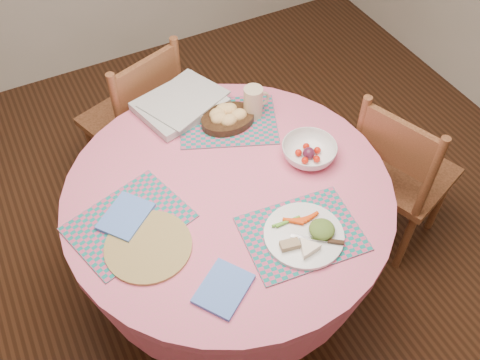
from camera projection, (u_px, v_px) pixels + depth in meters
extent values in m
plane|color=#331C0F|center=(231.00, 290.00, 2.56)|extent=(4.00, 4.00, 0.00)
cylinder|color=#DE677B|center=(228.00, 193.00, 2.00)|extent=(1.24, 1.24, 0.04)
cone|color=#DE677B|center=(229.00, 220.00, 2.13)|extent=(1.24, 1.24, 0.30)
cylinder|color=black|center=(230.00, 265.00, 2.39)|extent=(0.14, 0.14, 0.44)
cylinder|color=black|center=(231.00, 287.00, 2.53)|extent=(0.56, 0.56, 0.06)
cube|color=brown|center=(402.00, 173.00, 2.48)|extent=(0.52, 0.53, 0.04)
cylinder|color=brown|center=(439.00, 201.00, 2.64)|extent=(0.05, 0.05, 0.42)
cylinder|color=brown|center=(381.00, 167.00, 2.79)|extent=(0.05, 0.05, 0.42)
cylinder|color=brown|center=(405.00, 241.00, 2.49)|extent=(0.05, 0.05, 0.42)
cylinder|color=brown|center=(345.00, 202.00, 2.64)|extent=(0.05, 0.05, 0.42)
cylinder|color=brown|center=(429.00, 180.00, 2.14)|extent=(0.05, 0.05, 0.47)
cylinder|color=brown|center=(358.00, 140.00, 2.29)|extent=(0.05, 0.05, 0.47)
cube|color=brown|center=(398.00, 143.00, 2.14)|extent=(0.14, 0.33, 0.23)
cube|color=brown|center=(132.00, 120.00, 2.70)|extent=(0.53, 0.52, 0.04)
cylinder|color=brown|center=(144.00, 119.00, 3.02)|extent=(0.05, 0.05, 0.43)
cylinder|color=brown|center=(94.00, 151.00, 2.86)|extent=(0.05, 0.05, 0.43)
cylinder|color=brown|center=(183.00, 148.00, 2.87)|extent=(0.05, 0.05, 0.43)
cylinder|color=brown|center=(133.00, 183.00, 2.71)|extent=(0.05, 0.05, 0.43)
cylinder|color=brown|center=(178.00, 82.00, 2.52)|extent=(0.05, 0.05, 0.48)
cylinder|color=brown|center=(120.00, 118.00, 2.35)|extent=(0.05, 0.05, 0.48)
cube|color=brown|center=(147.00, 83.00, 2.36)|extent=(0.34, 0.14, 0.23)
cube|color=#14756F|center=(302.00, 234.00, 1.86)|extent=(0.43, 0.34, 0.01)
cube|color=#14756F|center=(129.00, 222.00, 1.89)|extent=(0.47, 0.40, 0.01)
cube|color=#14756F|center=(228.00, 121.00, 2.23)|extent=(0.49, 0.43, 0.01)
cylinder|color=olive|center=(148.00, 246.00, 1.82)|extent=(0.30, 0.30, 0.01)
cube|color=#537CD5|center=(224.00, 289.00, 1.71)|extent=(0.23, 0.22, 0.01)
cube|color=#537CD5|center=(126.00, 216.00, 1.89)|extent=(0.23, 0.22, 0.01)
cylinder|color=white|center=(304.00, 235.00, 1.84)|extent=(0.28, 0.28, 0.01)
ellipsoid|color=#33541C|center=(321.00, 226.00, 1.83)|extent=(0.11, 0.11, 0.04)
cylinder|color=#FFEACC|center=(312.00, 247.00, 1.78)|extent=(0.10, 0.10, 0.02)
cube|color=#86684D|center=(293.00, 247.00, 1.79)|extent=(0.07, 0.05, 0.02)
cube|color=silver|center=(314.00, 237.00, 1.82)|extent=(0.13, 0.10, 0.00)
cylinder|color=black|center=(228.00, 119.00, 2.21)|extent=(0.23, 0.23, 0.03)
ellipsoid|color=tan|center=(219.00, 116.00, 2.17)|extent=(0.07, 0.06, 0.05)
ellipsoid|color=tan|center=(229.00, 107.00, 2.20)|extent=(0.07, 0.06, 0.05)
ellipsoid|color=tan|center=(239.00, 113.00, 2.18)|extent=(0.07, 0.06, 0.05)
ellipsoid|color=tan|center=(229.00, 118.00, 2.16)|extent=(0.07, 0.06, 0.05)
ellipsoid|color=tan|center=(223.00, 107.00, 2.20)|extent=(0.07, 0.06, 0.05)
ellipsoid|color=tan|center=(217.00, 112.00, 2.18)|extent=(0.07, 0.06, 0.05)
cylinder|color=#C9AF8A|center=(253.00, 102.00, 2.20)|extent=(0.08, 0.08, 0.14)
torus|color=#C9AF8A|center=(262.00, 99.00, 2.21)|extent=(0.07, 0.01, 0.07)
imported|color=white|center=(309.00, 152.00, 2.07)|extent=(0.25, 0.25, 0.07)
sphere|color=red|center=(317.00, 150.00, 2.09)|extent=(0.03, 0.03, 0.03)
sphere|color=red|center=(306.00, 146.00, 2.10)|extent=(0.03, 0.03, 0.03)
sphere|color=red|center=(298.00, 153.00, 2.08)|extent=(0.03, 0.03, 0.03)
sphere|color=red|center=(305.00, 160.00, 2.05)|extent=(0.03, 0.03, 0.03)
sphere|color=red|center=(317.00, 159.00, 2.06)|extent=(0.03, 0.03, 0.03)
sphere|color=#4A152A|center=(309.00, 153.00, 2.08)|extent=(0.05, 0.05, 0.05)
cube|color=silver|center=(180.00, 104.00, 2.27)|extent=(0.40, 0.35, 0.03)
cube|color=silver|center=(184.00, 99.00, 2.26)|extent=(0.39, 0.36, 0.01)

